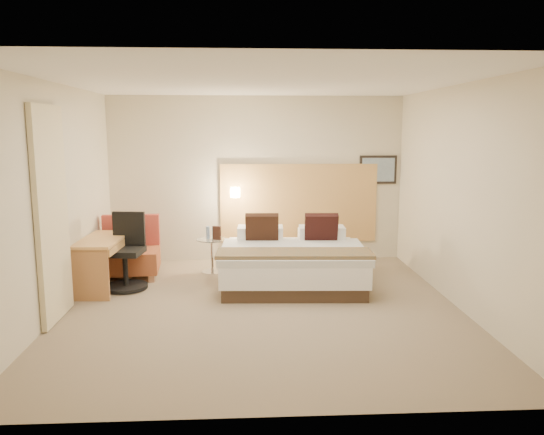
{
  "coord_description": "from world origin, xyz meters",
  "views": [
    {
      "loc": [
        -0.22,
        -6.22,
        2.16
      ],
      "look_at": [
        0.15,
        0.54,
        1.03
      ],
      "focal_mm": 35.0,
      "sensor_mm": 36.0,
      "label": 1
    }
  ],
  "objects": [
    {
      "name": "side_table",
      "position": [
        -0.7,
        1.68,
        0.29
      ],
      "size": [
        0.59,
        0.59,
        0.52
      ],
      "color": "white",
      "rests_on": "floor"
    },
    {
      "name": "desk_chair",
      "position": [
        -1.83,
        0.93,
        0.42
      ],
      "size": [
        0.65,
        0.65,
        1.03
      ],
      "color": "black",
      "rests_on": "floor"
    },
    {
      "name": "lounge_chair",
      "position": [
        -1.91,
        1.55,
        0.35
      ],
      "size": [
        0.89,
        0.8,
        0.89
      ],
      "color": "#9D814A",
      "rests_on": "floor"
    },
    {
      "name": "headboard_panel",
      "position": [
        0.7,
        2.47,
        0.95
      ],
      "size": [
        2.6,
        0.04,
        1.3
      ],
      "primitive_type": "cube",
      "color": "tan",
      "rests_on": "wall_back"
    },
    {
      "name": "desk",
      "position": [
        -2.11,
        0.91,
        0.56
      ],
      "size": [
        0.58,
        1.16,
        0.71
      ],
      "color": "tan",
      "rests_on": "floor"
    },
    {
      "name": "lamp_shade",
      "position": [
        -0.35,
        2.36,
        1.15
      ],
      "size": [
        0.15,
        0.15,
        0.15
      ],
      "primitive_type": "cube",
      "color": "#FDEBC5",
      "rests_on": "wall_back"
    },
    {
      "name": "bottle_a",
      "position": [
        -0.76,
        1.71,
        0.62
      ],
      "size": [
        0.07,
        0.07,
        0.19
      ],
      "primitive_type": "cylinder",
      "rotation": [
        0.0,
        0.0,
        -0.31
      ],
      "color": "#89A7D4",
      "rests_on": "side_table"
    },
    {
      "name": "wall_left",
      "position": [
        -2.41,
        0.0,
        1.35
      ],
      "size": [
        0.02,
        5.0,
        2.7
      ],
      "primitive_type": "cube",
      "color": "beige",
      "rests_on": "floor"
    },
    {
      "name": "bottle_b",
      "position": [
        -0.67,
        1.71,
        0.62
      ],
      "size": [
        0.07,
        0.07,
        0.19
      ],
      "primitive_type": "cylinder",
      "rotation": [
        0.0,
        0.0,
        -0.31
      ],
      "color": "#9ACAEE",
      "rests_on": "side_table"
    },
    {
      "name": "art_frame",
      "position": [
        2.02,
        2.48,
        1.5
      ],
      "size": [
        0.62,
        0.03,
        0.47
      ],
      "primitive_type": "cube",
      "color": "black",
      "rests_on": "wall_back"
    },
    {
      "name": "menu_folder",
      "position": [
        -0.62,
        1.63,
        0.63
      ],
      "size": [
        0.13,
        0.08,
        0.21
      ],
      "primitive_type": "cube",
      "rotation": [
        0.0,
        0.0,
        -0.31
      ],
      "color": "#341C15",
      "rests_on": "side_table"
    },
    {
      "name": "wall_front",
      "position": [
        0.0,
        -2.51,
        1.35
      ],
      "size": [
        4.8,
        0.02,
        2.7
      ],
      "primitive_type": "cube",
      "color": "beige",
      "rests_on": "floor"
    },
    {
      "name": "curtain",
      "position": [
        -2.36,
        -0.25,
        1.22
      ],
      "size": [
        0.06,
        0.9,
        2.42
      ],
      "primitive_type": "cube",
      "color": "beige",
      "rests_on": "wall_left"
    },
    {
      "name": "wall_right",
      "position": [
        2.41,
        0.0,
        1.35
      ],
      "size": [
        0.02,
        5.0,
        2.7
      ],
      "primitive_type": "cube",
      "color": "beige",
      "rests_on": "floor"
    },
    {
      "name": "wall_back",
      "position": [
        0.0,
        2.51,
        1.35
      ],
      "size": [
        4.8,
        0.02,
        2.7
      ],
      "primitive_type": "cube",
      "color": "beige",
      "rests_on": "floor"
    },
    {
      "name": "floor",
      "position": [
        0.0,
        0.0,
        -0.01
      ],
      "size": [
        4.8,
        5.0,
        0.02
      ],
      "primitive_type": "cube",
      "color": "#816E57",
      "rests_on": "ground"
    },
    {
      "name": "lamp_arm",
      "position": [
        -0.35,
        2.42,
        1.15
      ],
      "size": [
        0.02,
        0.12,
        0.02
      ],
      "primitive_type": "cylinder",
      "rotation": [
        1.57,
        0.0,
        0.0
      ],
      "color": "silver",
      "rests_on": "wall_back"
    },
    {
      "name": "bed",
      "position": [
        0.47,
        1.08,
        0.31
      ],
      "size": [
        2.06,
        2.01,
        0.96
      ],
      "color": "#39281C",
      "rests_on": "floor"
    },
    {
      "name": "ceiling",
      "position": [
        0.0,
        0.0,
        2.71
      ],
      "size": [
        4.8,
        5.0,
        0.02
      ],
      "primitive_type": "cube",
      "color": "white",
      "rests_on": "floor"
    },
    {
      "name": "art_canvas",
      "position": [
        2.02,
        2.46,
        1.5
      ],
      "size": [
        0.54,
        0.01,
        0.39
      ],
      "primitive_type": "cube",
      "color": "slate",
      "rests_on": "wall_back"
    }
  ]
}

